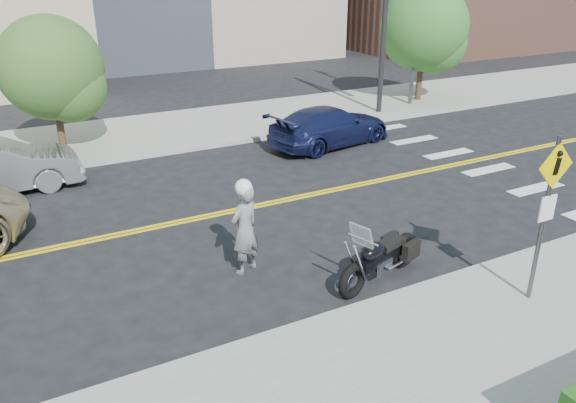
{
  "coord_description": "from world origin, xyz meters",
  "views": [
    {
      "loc": [
        -3.65,
        -11.84,
        5.69
      ],
      "look_at": [
        1.28,
        -2.59,
        1.2
      ],
      "focal_mm": 35.0,
      "sensor_mm": 36.0,
      "label": 1
    }
  ],
  "objects_px": {
    "pedestrian_sign": "(547,205)",
    "parked_car_blue": "(330,126)",
    "motorcycle": "(381,247)",
    "motorcyclist": "(245,227)"
  },
  "relations": [
    {
      "from": "motorcyclist",
      "to": "parked_car_blue",
      "type": "bearing_deg",
      "value": -155.61
    },
    {
      "from": "pedestrian_sign",
      "to": "motorcyclist",
      "type": "distance_m",
      "value": 5.38
    },
    {
      "from": "motorcyclist",
      "to": "motorcycle",
      "type": "bearing_deg",
      "value": 122.55
    },
    {
      "from": "pedestrian_sign",
      "to": "parked_car_blue",
      "type": "relative_size",
      "value": 0.67
    },
    {
      "from": "pedestrian_sign",
      "to": "parked_car_blue",
      "type": "distance_m",
      "value": 10.11
    },
    {
      "from": "motorcycle",
      "to": "parked_car_blue",
      "type": "bearing_deg",
      "value": 47.3
    },
    {
      "from": "pedestrian_sign",
      "to": "motorcyclist",
      "type": "height_order",
      "value": "pedestrian_sign"
    },
    {
      "from": "motorcyclist",
      "to": "motorcycle",
      "type": "distance_m",
      "value": 2.64
    },
    {
      "from": "motorcyclist",
      "to": "parked_car_blue",
      "type": "distance_m",
      "value": 8.71
    },
    {
      "from": "pedestrian_sign",
      "to": "motorcycle",
      "type": "distance_m",
      "value": 2.98
    }
  ]
}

